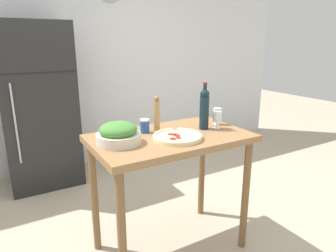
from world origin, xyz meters
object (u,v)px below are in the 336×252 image
homemade_pizza (178,137)px  wine_glass_near (217,117)px  pepper_mill (157,114)px  wine_bottle (204,108)px  salad_bowl (118,134)px  salt_canister (145,126)px  refrigerator (39,107)px  wine_glass_far (217,114)px

homemade_pizza → wine_glass_near: bearing=9.0°
wine_glass_near → pepper_mill: (-0.43, 0.19, 0.04)m
wine_bottle → homemade_pizza: 0.36m
wine_bottle → homemade_pizza: size_ratio=1.03×
wine_bottle → salad_bowl: size_ratio=1.21×
wine_glass_near → salt_canister: size_ratio=1.32×
homemade_pizza → pepper_mill: bearing=97.1°
refrigerator → wine_bottle: 2.02m
refrigerator → wine_bottle: bearing=-61.1°
homemade_pizza → refrigerator: bearing=109.6°
homemade_pizza → salt_canister: bearing=118.1°
salad_bowl → wine_bottle: bearing=-0.6°
refrigerator → homemade_pizza: (0.66, -1.86, 0.06)m
wine_glass_near → salt_canister: wine_glass_near is taller
wine_bottle → pepper_mill: bearing=157.2°
salad_bowl → salt_canister: salad_bowl is taller
refrigerator → wine_glass_far: size_ratio=13.44×
salad_bowl → homemade_pizza: bearing=-16.3°
wine_glass_near → salt_canister: (-0.53, 0.18, -0.04)m
wine_bottle → wine_glass_far: bearing=17.1°
refrigerator → salt_canister: size_ratio=17.70×
wine_bottle → homemade_pizza: wine_bottle is taller
refrigerator → wine_glass_near: refrigerator is taller
homemade_pizza → salt_canister: size_ratio=3.40×
wine_glass_near → pepper_mill: 0.47m
wine_glass_far → homemade_pizza: wine_glass_far is taller
wine_glass_near → salad_bowl: size_ratio=0.45×
wine_glass_near → homemade_pizza: bearing=-171.0°
wine_glass_near → salt_canister: 0.57m
pepper_mill → salt_canister: (-0.10, -0.00, -0.08)m
wine_glass_near → salt_canister: bearing=160.9°
wine_glass_far → homemade_pizza: 0.51m
refrigerator → salt_canister: refrigerator is taller
refrigerator → salt_canister: bearing=-71.8°
wine_bottle → salt_canister: size_ratio=3.51×
refrigerator → wine_bottle: refrigerator is taller
homemade_pizza → salt_canister: 0.28m
pepper_mill → salad_bowl: 0.39m
refrigerator → homemade_pizza: 1.98m
pepper_mill → wine_bottle: bearing=-22.8°
wine_glass_near → homemade_pizza: (-0.40, -0.06, -0.07)m
pepper_mill → homemade_pizza: bearing=-82.9°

